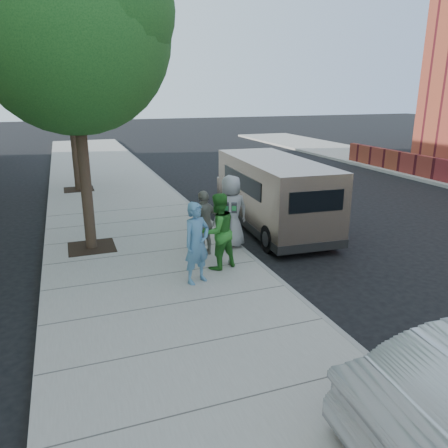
{
  "coord_description": "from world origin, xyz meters",
  "views": [
    {
      "loc": [
        -2.75,
        -9.06,
        4.13
      ],
      "look_at": [
        0.66,
        0.25,
        1.1
      ],
      "focal_mm": 35.0,
      "sensor_mm": 36.0,
      "label": 1
    }
  ],
  "objects": [
    {
      "name": "ground",
      "position": [
        0.0,
        0.0,
        0.0
      ],
      "size": [
        120.0,
        120.0,
        0.0
      ],
      "primitive_type": "plane",
      "color": "black",
      "rests_on": "ground"
    },
    {
      "name": "sidewalk",
      "position": [
        -1.0,
        0.0,
        0.07
      ],
      "size": [
        5.0,
        60.0,
        0.15
      ],
      "primitive_type": "cube",
      "color": "gray",
      "rests_on": "ground"
    },
    {
      "name": "curb_face",
      "position": [
        1.44,
        0.0,
        0.07
      ],
      "size": [
        0.12,
        60.0,
        0.16
      ],
      "primitive_type": "cube",
      "color": "gray",
      "rests_on": "ground"
    },
    {
      "name": "tree_near",
      "position": [
        -2.25,
        2.4,
        5.55
      ],
      "size": [
        4.62,
        4.6,
        7.53
      ],
      "color": "black",
      "rests_on": "sidewalk"
    },
    {
      "name": "tree_far",
      "position": [
        -2.25,
        10.0,
        4.88
      ],
      "size": [
        3.92,
        3.8,
        6.49
      ],
      "color": "black",
      "rests_on": "sidewalk"
    },
    {
      "name": "parking_meter",
      "position": [
        0.73,
        0.02,
        1.25
      ],
      "size": [
        0.33,
        0.21,
        1.52
      ],
      "rotation": [
        0.0,
        0.0,
        -0.36
      ],
      "color": "gray",
      "rests_on": "sidewalk"
    },
    {
      "name": "van",
      "position": [
        3.15,
        2.7,
        1.15
      ],
      "size": [
        2.3,
        5.96,
        2.17
      ],
      "rotation": [
        0.0,
        0.0,
        -0.06
      ],
      "color": "tan",
      "rests_on": "ground"
    },
    {
      "name": "person_officer",
      "position": [
        -0.29,
        -0.67,
        1.04
      ],
      "size": [
        0.76,
        0.65,
        1.78
      ],
      "primitive_type": "imported",
      "rotation": [
        0.0,
        0.0,
        0.4
      ],
      "color": "teal",
      "rests_on": "sidewalk"
    },
    {
      "name": "person_green_shirt",
      "position": [
        0.4,
        -0.07,
        1.04
      ],
      "size": [
        1.03,
        0.9,
        1.79
      ],
      "primitive_type": "imported",
      "rotation": [
        0.0,
        0.0,
        3.44
      ],
      "color": "#2D7C28",
      "rests_on": "sidewalk"
    },
    {
      "name": "person_gray_shirt",
      "position": [
        1.2,
        1.19,
        1.11
      ],
      "size": [
        0.97,
        0.65,
        1.92
      ],
      "primitive_type": "imported",
      "rotation": [
        0.0,
        0.0,
        3.19
      ],
      "color": "#969698",
      "rests_on": "sidewalk"
    },
    {
      "name": "person_striped_polo",
      "position": [
        0.37,
        0.84,
        0.98
      ],
      "size": [
        1.05,
        0.81,
        1.66
      ],
      "primitive_type": "imported",
      "rotation": [
        0.0,
        0.0,
        3.63
      ],
      "color": "gray",
      "rests_on": "sidewalk"
    }
  ]
}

